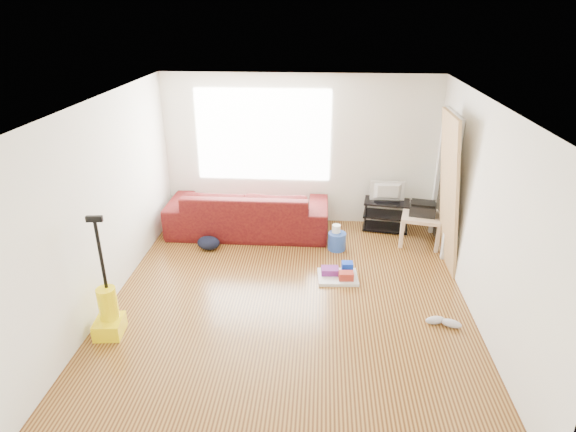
# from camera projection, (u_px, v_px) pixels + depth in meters

# --- Properties ---
(room) EXTENTS (4.51, 5.01, 2.51)m
(room) POSITION_uv_depth(u_px,v_px,m) (296.00, 205.00, 5.80)
(room) COLOR #462410
(room) RESTS_ON ground
(sofa) EXTENTS (2.59, 1.01, 0.76)m
(sofa) POSITION_uv_depth(u_px,v_px,m) (249.00, 232.00, 8.01)
(sofa) COLOR #35040C
(sofa) RESTS_ON ground
(tv_stand) EXTENTS (0.78, 0.52, 0.50)m
(tv_stand) POSITION_uv_depth(u_px,v_px,m) (386.00, 215.00, 8.00)
(tv_stand) COLOR black
(tv_stand) RESTS_ON ground
(tv) EXTENTS (0.57, 0.07, 0.33)m
(tv) POSITION_uv_depth(u_px,v_px,m) (388.00, 192.00, 7.84)
(tv) COLOR black
(tv) RESTS_ON tv_stand
(side_table) EXTENTS (0.70, 0.70, 0.48)m
(side_table) POSITION_uv_depth(u_px,v_px,m) (421.00, 219.00, 7.49)
(side_table) COLOR tan
(side_table) RESTS_ON ground
(printer) EXTENTS (0.45, 0.38, 0.21)m
(printer) POSITION_uv_depth(u_px,v_px,m) (423.00, 209.00, 7.42)
(printer) COLOR black
(printer) RESTS_ON side_table
(bucket) EXTENTS (0.28, 0.28, 0.27)m
(bucket) POSITION_uv_depth(u_px,v_px,m) (337.00, 249.00, 7.44)
(bucket) COLOR #274DB3
(bucket) RESTS_ON ground
(toilet_paper) EXTENTS (0.13, 0.13, 0.12)m
(toilet_paper) POSITION_uv_depth(u_px,v_px,m) (336.00, 237.00, 7.39)
(toilet_paper) COLOR white
(toilet_paper) RESTS_ON bucket
(cleaning_tray) EXTENTS (0.57, 0.46, 0.20)m
(cleaning_tray) POSITION_uv_depth(u_px,v_px,m) (339.00, 274.00, 6.63)
(cleaning_tray) COLOR silver
(cleaning_tray) RESTS_ON ground
(backpack) EXTENTS (0.42, 0.36, 0.20)m
(backpack) POSITION_uv_depth(u_px,v_px,m) (209.00, 249.00, 7.45)
(backpack) COLOR black
(backpack) RESTS_ON ground
(sneakers) EXTENTS (0.43, 0.22, 0.10)m
(sneakers) POSITION_uv_depth(u_px,v_px,m) (443.00, 322.00, 5.66)
(sneakers) COLOR #B7B5C3
(sneakers) RESTS_ON ground
(vacuum) EXTENTS (0.34, 0.37, 1.44)m
(vacuum) POSITION_uv_depth(u_px,v_px,m) (108.00, 313.00, 5.45)
(vacuum) COLOR #FFE307
(vacuum) RESTS_ON ground
(door_panel) EXTENTS (0.27, 0.88, 2.19)m
(door_panel) POSITION_uv_depth(u_px,v_px,m) (439.00, 263.00, 7.04)
(door_panel) COLOR #9C7D57
(door_panel) RESTS_ON ground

